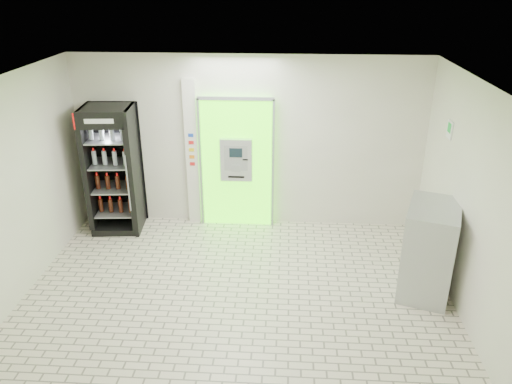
{
  "coord_description": "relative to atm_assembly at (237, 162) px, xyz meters",
  "views": [
    {
      "loc": [
        0.64,
        -5.67,
        4.19
      ],
      "look_at": [
        0.21,
        1.2,
        1.15
      ],
      "focal_mm": 35.0,
      "sensor_mm": 36.0,
      "label": 1
    }
  ],
  "objects": [
    {
      "name": "room_shell",
      "position": [
        0.2,
        -2.41,
        0.67
      ],
      "size": [
        6.0,
        6.0,
        6.0
      ],
      "color": "silver",
      "rests_on": "ground"
    },
    {
      "name": "ground",
      "position": [
        0.2,
        -2.41,
        -1.17
      ],
      "size": [
        6.0,
        6.0,
        0.0
      ],
      "primitive_type": "plane",
      "color": "beige",
      "rests_on": "ground"
    },
    {
      "name": "pillar",
      "position": [
        -0.78,
        0.04,
        0.13
      ],
      "size": [
        0.22,
        0.11,
        2.6
      ],
      "color": "silver",
      "rests_on": "ground"
    },
    {
      "name": "beverage_cooler",
      "position": [
        -2.09,
        -0.28,
        -0.12
      ],
      "size": [
        0.89,
        0.82,
        2.2
      ],
      "rotation": [
        0.0,
        0.0,
        0.09
      ],
      "color": "black",
      "rests_on": "ground"
    },
    {
      "name": "atm_assembly",
      "position": [
        0.0,
        0.0,
        0.0
      ],
      "size": [
        1.3,
        0.24,
        2.33
      ],
      "color": "#47F10D",
      "rests_on": "ground"
    },
    {
      "name": "steel_cabinet",
      "position": [
        2.86,
        -1.94,
        -0.51
      ],
      "size": [
        0.96,
        1.15,
        1.32
      ],
      "rotation": [
        0.0,
        0.0,
        -0.32
      ],
      "color": "#A9ACB0",
      "rests_on": "ground"
    },
    {
      "name": "exit_sign",
      "position": [
        3.19,
        -1.01,
        0.95
      ],
      "size": [
        0.02,
        0.22,
        0.26
      ],
      "color": "white",
      "rests_on": "room_shell"
    }
  ]
}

